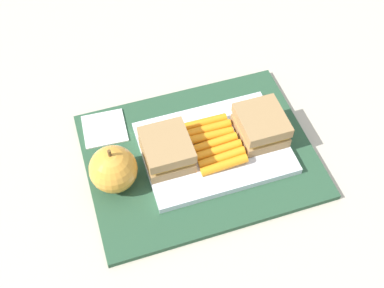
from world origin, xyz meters
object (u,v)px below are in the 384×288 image
object	(u,v)px
food_tray	(214,148)
paper_napkin	(105,129)
sandwich_half_left	(261,125)
carrot_sticks_bundle	(214,143)
sandwich_half_right	(167,150)
apple	(113,169)

from	to	relation	value
food_tray	paper_napkin	world-z (taller)	food_tray
sandwich_half_left	carrot_sticks_bundle	size ratio (longest dim) A/B	0.78
sandwich_half_right	apple	xyz separation A→B (m)	(0.09, 0.01, 0.00)
food_tray	apple	world-z (taller)	apple
food_tray	sandwich_half_left	distance (m)	0.08
food_tray	carrot_sticks_bundle	size ratio (longest dim) A/B	2.23
paper_napkin	carrot_sticks_bundle	bearing A→B (deg)	148.99
sandwich_half_right	paper_napkin	distance (m)	0.13
sandwich_half_right	carrot_sticks_bundle	size ratio (longest dim) A/B	0.78
sandwich_half_right	carrot_sticks_bundle	bearing A→B (deg)	-179.87
food_tray	apple	xyz separation A→B (m)	(0.16, 0.01, 0.03)
carrot_sticks_bundle	apple	xyz separation A→B (m)	(0.16, 0.01, 0.02)
sandwich_half_right	paper_napkin	world-z (taller)	sandwich_half_right
food_tray	apple	size ratio (longest dim) A/B	2.75
apple	paper_napkin	xyz separation A→B (m)	(-0.00, -0.11, -0.03)
food_tray	sandwich_half_left	bearing A→B (deg)	180.00
paper_napkin	sandwich_half_left	bearing A→B (deg)	157.96
food_tray	paper_napkin	distance (m)	0.19
paper_napkin	apple	bearing A→B (deg)	87.85
food_tray	carrot_sticks_bundle	bearing A→B (deg)	-109.15
carrot_sticks_bundle	paper_napkin	size ratio (longest dim) A/B	1.47
sandwich_half_right	paper_napkin	size ratio (longest dim) A/B	1.14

